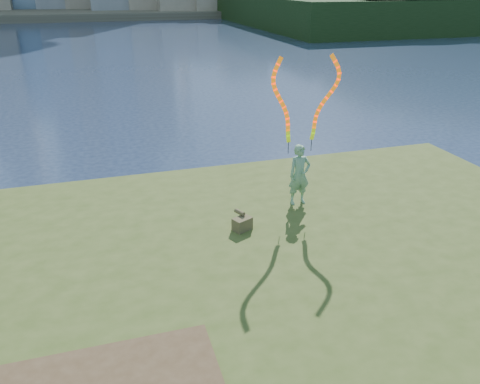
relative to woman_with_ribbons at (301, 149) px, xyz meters
name	(u,v)px	position (x,y,z in m)	size (l,w,h in m)	color
ground	(216,297)	(-2.70, -2.15, -2.23)	(320.00, 320.00, 0.00)	#192640
grassy_knoll	(251,365)	(-2.70, -4.45, -1.89)	(20.00, 18.00, 0.80)	#3B4B1A
far_shore	(98,11)	(-2.70, 92.85, -1.63)	(320.00, 40.00, 1.20)	#484334
wooded_hill	(475,19)	(56.87, 57.81, -2.07)	(78.00, 50.00, 63.00)	black
woman_with_ribbons	(301,149)	(0.00, 0.00, 0.00)	(2.01, 0.39, 3.93)	#1C682F
canvas_bag	(242,223)	(-1.76, -0.94, -1.27)	(0.48, 0.55, 0.39)	#443D26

